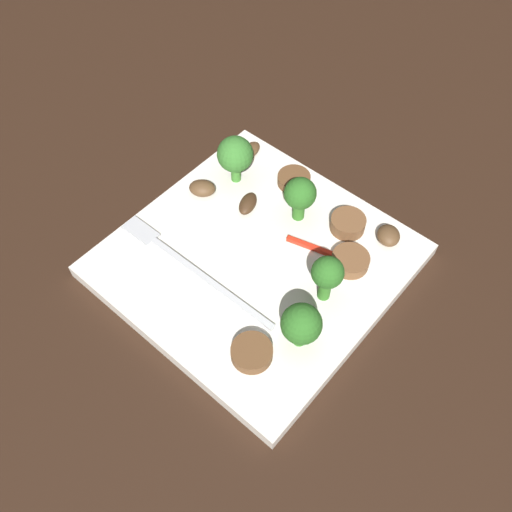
# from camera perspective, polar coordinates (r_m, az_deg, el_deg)

# --- Properties ---
(ground_plane) EXTENTS (1.40, 1.40, 0.00)m
(ground_plane) POSITION_cam_1_polar(r_m,az_deg,el_deg) (0.52, -0.00, -0.93)
(ground_plane) COLOR black
(plate) EXTENTS (0.24, 0.24, 0.01)m
(plate) POSITION_cam_1_polar(r_m,az_deg,el_deg) (0.51, -0.00, -0.47)
(plate) COLOR white
(plate) RESTS_ON ground_plane
(fork) EXTENTS (0.18, 0.02, 0.00)m
(fork) POSITION_cam_1_polar(r_m,az_deg,el_deg) (0.50, -7.46, -0.77)
(fork) COLOR silver
(fork) RESTS_ON plate
(broccoli_floret_0) EXTENTS (0.04, 0.04, 0.05)m
(broccoli_floret_0) POSITION_cam_1_polar(r_m,az_deg,el_deg) (0.54, -2.19, 10.47)
(broccoli_floret_0) COLOR #408630
(broccoli_floret_0) RESTS_ON plate
(broccoli_floret_1) EXTENTS (0.03, 0.03, 0.05)m
(broccoli_floret_1) POSITION_cam_1_polar(r_m,az_deg,el_deg) (0.44, 4.75, -7.13)
(broccoli_floret_1) COLOR #347525
(broccoli_floret_1) RESTS_ON plate
(broccoli_floret_2) EXTENTS (0.03, 0.03, 0.05)m
(broccoli_floret_2) POSITION_cam_1_polar(r_m,az_deg,el_deg) (0.51, 4.51, 6.42)
(broccoli_floret_2) COLOR #347525
(broccoli_floret_2) RESTS_ON plate
(broccoli_floret_3) EXTENTS (0.03, 0.03, 0.05)m
(broccoli_floret_3) POSITION_cam_1_polar(r_m,az_deg,el_deg) (0.46, 7.45, -1.92)
(broccoli_floret_3) COLOR #347525
(broccoli_floret_3) RESTS_ON plate
(sausage_slice_0) EXTENTS (0.05, 0.05, 0.01)m
(sausage_slice_0) POSITION_cam_1_polar(r_m,az_deg,el_deg) (0.50, 9.80, -0.49)
(sausage_slice_0) COLOR brown
(sausage_slice_0) RESTS_ON plate
(sausage_slice_1) EXTENTS (0.04, 0.04, 0.01)m
(sausage_slice_1) POSITION_cam_1_polar(r_m,az_deg,el_deg) (0.45, -0.45, -10.03)
(sausage_slice_1) COLOR brown
(sausage_slice_1) RESTS_ON plate
(sausage_slice_2) EXTENTS (0.05, 0.05, 0.01)m
(sausage_slice_2) POSITION_cam_1_polar(r_m,az_deg,el_deg) (0.53, 9.55, 3.35)
(sausage_slice_2) COLOR brown
(sausage_slice_2) RESTS_ON plate
(sausage_slice_4) EXTENTS (0.05, 0.05, 0.01)m
(sausage_slice_4) POSITION_cam_1_polar(r_m,az_deg,el_deg) (0.56, 3.97, 7.96)
(sausage_slice_4) COLOR brown
(sausage_slice_4) RESTS_ON plate
(mushroom_0) EXTENTS (0.02, 0.03, 0.01)m
(mushroom_0) POSITION_cam_1_polar(r_m,az_deg,el_deg) (0.59, -0.74, 10.90)
(mushroom_0) COLOR brown
(mushroom_0) RESTS_ON plate
(mushroom_1) EXTENTS (0.03, 0.03, 0.01)m
(mushroom_1) POSITION_cam_1_polar(r_m,az_deg,el_deg) (0.53, 13.65, 2.10)
(mushroom_1) COLOR brown
(mushroom_1) RESTS_ON plate
(mushroom_2) EXTENTS (0.02, 0.03, 0.01)m
(mushroom_2) POSITION_cam_1_polar(r_m,az_deg,el_deg) (0.54, -0.86, 5.49)
(mushroom_2) COLOR #422B19
(mushroom_2) RESTS_ON plate
(mushroom_5) EXTENTS (0.03, 0.03, 0.01)m
(mushroom_5) POSITION_cam_1_polar(r_m,az_deg,el_deg) (0.55, -5.63, 7.05)
(mushroom_5) COLOR brown
(mushroom_5) RESTS_ON plate
(pepper_strip_2) EXTENTS (0.05, 0.02, 0.00)m
(pepper_strip_2) POSITION_cam_1_polar(r_m,az_deg,el_deg) (0.51, 5.70, 0.99)
(pepper_strip_2) COLOR red
(pepper_strip_2) RESTS_ON plate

